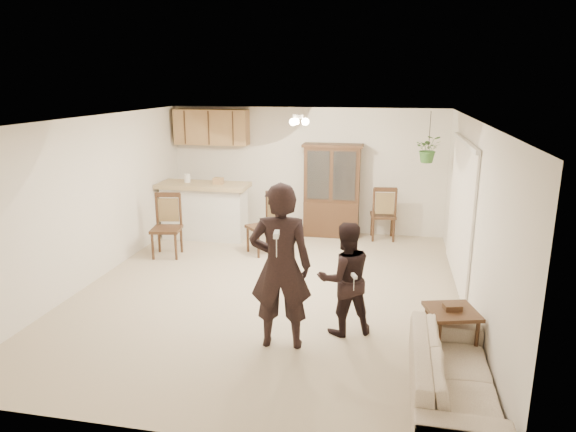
% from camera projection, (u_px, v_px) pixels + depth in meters
% --- Properties ---
extents(floor, '(6.50, 6.50, 0.00)m').
position_uv_depth(floor, '(269.00, 291.00, 7.56)').
color(floor, '#BAAC8C').
rests_on(floor, ground).
extents(ceiling, '(5.50, 6.50, 0.02)m').
position_uv_depth(ceiling, '(268.00, 119.00, 6.93)').
color(ceiling, white).
rests_on(ceiling, wall_back).
extents(wall_back, '(5.50, 0.02, 2.50)m').
position_uv_depth(wall_back, '(306.00, 171.00, 10.33)').
color(wall_back, silver).
rests_on(wall_back, ground).
extents(wall_front, '(5.50, 0.02, 2.50)m').
position_uv_depth(wall_front, '(176.00, 304.00, 4.16)').
color(wall_front, silver).
rests_on(wall_front, ground).
extents(wall_left, '(0.02, 6.50, 2.50)m').
position_uv_depth(wall_left, '(92.00, 200.00, 7.76)').
color(wall_left, silver).
rests_on(wall_left, ground).
extents(wall_right, '(0.02, 6.50, 2.50)m').
position_uv_depth(wall_right, '(472.00, 219.00, 6.73)').
color(wall_right, silver).
rests_on(wall_right, ground).
extents(breakfast_bar, '(1.60, 0.55, 1.00)m').
position_uv_depth(breakfast_bar, '(205.00, 213.00, 10.01)').
color(breakfast_bar, silver).
rests_on(breakfast_bar, floor).
extents(bar_top, '(1.75, 0.70, 0.08)m').
position_uv_depth(bar_top, '(204.00, 185.00, 9.87)').
color(bar_top, tan).
rests_on(bar_top, breakfast_bar).
extents(upper_cabinets, '(1.50, 0.34, 0.70)m').
position_uv_depth(upper_cabinets, '(212.00, 127.00, 10.30)').
color(upper_cabinets, brown).
rests_on(upper_cabinets, wall_back).
extents(vertical_blinds, '(0.06, 2.30, 2.10)m').
position_uv_depth(vertical_blinds, '(460.00, 213.00, 7.62)').
color(vertical_blinds, white).
rests_on(vertical_blinds, wall_right).
extents(ceiling_fixture, '(0.36, 0.36, 0.20)m').
position_uv_depth(ceiling_fixture, '(298.00, 120.00, 8.05)').
color(ceiling_fixture, '#FEE6BE').
rests_on(ceiling_fixture, ceiling).
extents(hanging_plant, '(0.43, 0.37, 0.48)m').
position_uv_depth(hanging_plant, '(428.00, 149.00, 8.93)').
color(hanging_plant, '#2F5B24').
rests_on(hanging_plant, ceiling).
extents(plant_cord, '(0.01, 0.01, 0.65)m').
position_uv_depth(plant_cord, '(430.00, 130.00, 8.85)').
color(plant_cord, black).
rests_on(plant_cord, ceiling).
extents(sofa, '(0.76, 1.88, 0.73)m').
position_uv_depth(sofa, '(454.00, 367.00, 4.87)').
color(sofa, '#F1E9C7').
rests_on(sofa, floor).
extents(adult, '(0.70, 0.51, 1.80)m').
position_uv_depth(adult, '(281.00, 272.00, 5.81)').
color(adult, black).
rests_on(adult, floor).
extents(child, '(0.80, 0.73, 1.35)m').
position_uv_depth(child, '(345.00, 281.00, 6.16)').
color(child, black).
rests_on(child, floor).
extents(china_hutch, '(1.16, 0.46, 1.83)m').
position_uv_depth(china_hutch, '(332.00, 191.00, 10.07)').
color(china_hutch, '#341A13').
rests_on(china_hutch, floor).
extents(side_table, '(0.64, 0.64, 0.64)m').
position_uv_depth(side_table, '(450.00, 333.00, 5.69)').
color(side_table, '#341A13').
rests_on(side_table, floor).
extents(chair_bar, '(0.56, 0.56, 1.10)m').
position_uv_depth(chair_bar, '(167.00, 239.00, 9.00)').
color(chair_bar, '#341A13').
rests_on(chair_bar, floor).
extents(chair_hutch_left, '(0.68, 0.68, 1.08)m').
position_uv_depth(chair_hutch_left, '(263.00, 237.00, 9.16)').
color(chair_hutch_left, '#341A13').
rests_on(chair_hutch_left, floor).
extents(chair_hutch_right, '(0.52, 0.52, 1.07)m').
position_uv_depth(chair_hutch_right, '(383.00, 224.00, 9.99)').
color(chair_hutch_right, '#341A13').
rests_on(chair_hutch_right, floor).
extents(controller_adult, '(0.07, 0.17, 0.05)m').
position_uv_depth(controller_adult, '(276.00, 234.00, 5.22)').
color(controller_adult, white).
rests_on(controller_adult, adult).
extents(controller_child, '(0.08, 0.13, 0.04)m').
position_uv_depth(controller_child, '(354.00, 276.00, 5.81)').
color(controller_child, white).
rests_on(controller_child, child).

